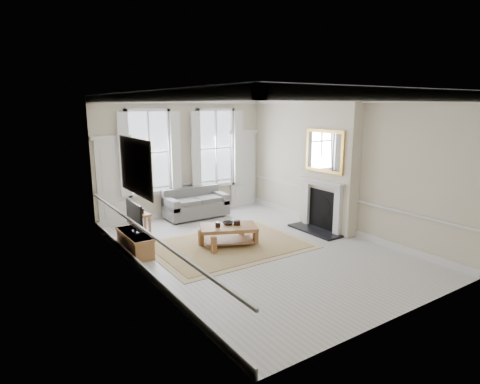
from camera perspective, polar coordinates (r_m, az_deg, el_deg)
floor at (r=9.11m, az=2.27°, el=-8.09°), size 7.20×7.20×0.00m
ceiling at (r=8.54m, az=2.46°, el=13.82°), size 7.20×7.20×0.00m
back_wall at (r=11.74m, az=-8.02°, el=4.96°), size 5.20×0.00×5.20m
left_wall at (r=7.47m, az=-14.03°, el=0.57°), size 0.00×7.20×7.20m
right_wall at (r=10.39m, az=14.09°, el=3.78°), size 0.00×7.20×7.20m
window_left at (r=11.26m, az=-12.78°, el=5.50°), size 1.26×0.20×2.20m
window_right at (r=12.16m, az=-3.46°, el=6.26°), size 1.26×0.20×2.20m
door_left at (r=11.07m, az=-17.45°, el=1.20°), size 0.90×0.08×2.30m
door_right at (r=12.79m, az=0.44°, el=3.19°), size 0.90×0.08×2.30m
painting at (r=7.70m, az=-14.64°, el=3.53°), size 0.05×1.66×1.06m
chimney_breast at (r=10.39m, az=12.63°, el=3.85°), size 0.35×1.70×3.38m
hearth at (r=10.47m, az=10.58°, el=-5.41°), size 0.55×1.50×0.05m
fireplace at (r=10.42m, az=11.52°, el=-1.50°), size 0.21×1.45×1.33m
mirror at (r=10.20m, az=11.88°, el=5.72°), size 0.06×1.26×1.06m
sofa at (r=11.59m, az=-6.41°, el=-1.87°), size 1.77×0.86×0.84m
side_table at (r=10.36m, az=-13.96°, el=-3.60°), size 0.46×0.46×0.51m
rug at (r=9.30m, az=-1.64°, el=-7.56°), size 3.50×2.60×0.02m
coffee_table at (r=9.18m, az=-1.65°, el=-5.32°), size 1.46×1.20×0.48m
ceramic_pot_a at (r=9.06m, az=-3.17°, el=-4.65°), size 0.12×0.12×0.12m
ceramic_pot_b at (r=9.20m, az=-0.43°, el=-4.38°), size 0.15×0.15×0.11m
bowl at (r=9.25m, az=-1.72°, el=-4.44°), size 0.32×0.32×0.06m
tv_stand at (r=9.09m, az=-14.72°, el=-7.02°), size 0.41×1.27×0.46m
tv at (r=8.92m, az=-14.80°, el=-3.21°), size 0.08×0.90×0.68m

